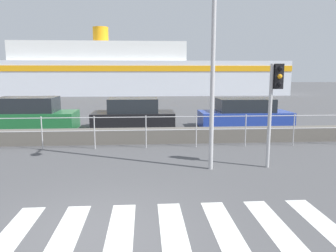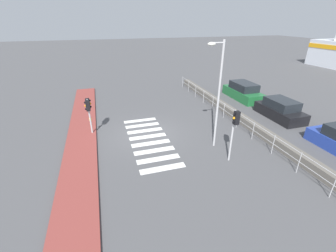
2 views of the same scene
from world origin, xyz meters
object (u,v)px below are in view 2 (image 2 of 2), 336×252
traffic_light_far (234,125)px  streetlamp (217,86)px  traffic_light_near (88,108)px  parked_car_green (243,92)px  parked_car_black (280,110)px

traffic_light_far → streetlamp: streetlamp is taller
streetlamp → traffic_light_near: bearing=-118.2°
parked_car_green → parked_car_black: parked_car_green is taller
streetlamp → parked_car_black: size_ratio=1.56×
traffic_light_far → streetlamp: size_ratio=0.48×
streetlamp → traffic_light_far: bearing=6.2°
parked_car_green → parked_car_black: size_ratio=1.14×
traffic_light_near → parked_car_green: (-3.59, 13.87, -1.23)m
traffic_light_near → streetlamp: size_ratio=0.40×
parked_car_green → parked_car_black: (4.91, -0.00, -0.03)m
traffic_light_far → parked_car_green: size_ratio=0.66×
parked_car_green → traffic_light_near: bearing=-75.5°
streetlamp → parked_car_green: 10.56m
streetlamp → parked_car_black: 8.01m
traffic_light_near → traffic_light_far: traffic_light_far is taller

